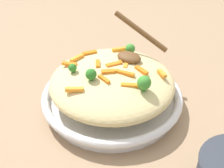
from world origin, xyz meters
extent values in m
plane|color=#9E7F60|center=(0.00, 0.00, 0.00)|extent=(2.40, 2.40, 0.00)
cylinder|color=silver|center=(0.00, 0.00, 0.01)|extent=(0.28, 0.28, 0.02)
torus|color=silver|center=(0.00, 0.00, 0.03)|extent=(0.31, 0.31, 0.02)
torus|color=black|center=(0.00, 0.00, 0.03)|extent=(0.30, 0.30, 0.00)
ellipsoid|color=#DBC689|center=(0.00, 0.00, 0.06)|extent=(0.27, 0.27, 0.06)
cube|color=orange|center=(-0.09, -0.03, 0.09)|extent=(0.03, 0.02, 0.01)
cube|color=orange|center=(-0.01, 0.02, 0.10)|extent=(0.03, 0.04, 0.01)
cube|color=orange|center=(-0.09, 0.04, 0.09)|extent=(0.03, 0.03, 0.01)
cube|color=orange|center=(-0.04, 0.09, 0.09)|extent=(0.03, 0.03, 0.01)
cube|color=orange|center=(-0.09, 0.00, 0.09)|extent=(0.01, 0.04, 0.01)
cube|color=orange|center=(-0.01, 0.06, 0.09)|extent=(0.02, 0.04, 0.01)
cube|color=orange|center=(-0.04, 0.00, 0.10)|extent=(0.02, 0.03, 0.01)
cube|color=orange|center=(-0.02, -0.09, 0.09)|extent=(0.03, 0.03, 0.01)
cube|color=orange|center=(0.00, -0.01, 0.10)|extent=(0.03, 0.03, 0.01)
cube|color=orange|center=(0.09, 0.05, 0.09)|extent=(0.03, 0.02, 0.01)
cube|color=orange|center=(0.01, 0.04, 0.09)|extent=(0.02, 0.04, 0.01)
cube|color=orange|center=(0.05, 0.03, 0.09)|extent=(0.03, 0.02, 0.01)
cube|color=orange|center=(0.01, -0.04, 0.10)|extent=(0.03, 0.02, 0.01)
cube|color=orange|center=(0.06, -0.02, 0.09)|extent=(0.04, 0.03, 0.01)
cube|color=orange|center=(0.03, 0.00, 0.10)|extent=(0.04, 0.01, 0.01)
cylinder|color=#377928|center=(-0.01, 0.09, 0.09)|extent=(0.01, 0.01, 0.01)
sphere|color=#3D8E33|center=(-0.01, 0.09, 0.10)|extent=(0.02, 0.02, 0.02)
cylinder|color=#296820|center=(-0.07, -0.05, 0.09)|extent=(0.01, 0.01, 0.01)
sphere|color=#2D7A28|center=(-0.07, -0.05, 0.10)|extent=(0.02, 0.02, 0.02)
cylinder|color=#296820|center=(-0.02, -0.05, 0.10)|extent=(0.01, 0.01, 0.01)
sphere|color=#2D7A28|center=(-0.02, -0.05, 0.11)|extent=(0.02, 0.02, 0.02)
cylinder|color=#377928|center=(0.08, -0.02, 0.09)|extent=(0.01, 0.01, 0.01)
sphere|color=#3D8E33|center=(0.08, -0.02, 0.11)|extent=(0.03, 0.03, 0.03)
ellipsoid|color=brown|center=(0.01, 0.06, 0.10)|extent=(0.06, 0.04, 0.02)
cylinder|color=brown|center=(0.00, 0.12, 0.13)|extent=(0.14, 0.03, 0.08)
camera|label=1|loc=(0.27, -0.41, 0.42)|focal=45.37mm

